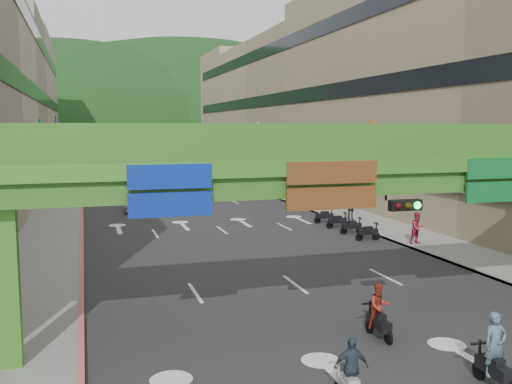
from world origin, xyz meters
TOP-DOWN VIEW (x-y plane):
  - road_slab at (0.00, 50.00)m, footprint 18.00×140.00m
  - sidewalk_left at (-11.00, 50.00)m, footprint 4.00×140.00m
  - sidewalk_right at (11.00, 50.00)m, footprint 4.00×140.00m
  - curb_left at (-9.10, 50.00)m, footprint 0.20×140.00m
  - curb_right at (9.10, 50.00)m, footprint 0.20×140.00m
  - building_row_right at (18.93, 50.00)m, footprint 12.80×95.00m
  - overpass_near at (0.93, 5.38)m, footprint 28.00×12.27m
  - overpass_far at (0.00, 65.00)m, footprint 28.00×2.20m
  - hill_left at (-15.00, 160.00)m, footprint 168.00×140.00m
  - hill_right at (25.00, 180.00)m, footprint 208.00×176.00m
  - bunting_string at (0.00, 30.00)m, footprint 26.00×0.36m
  - scooter_rider_near at (1.54, 1.00)m, footprint 0.67×1.60m
  - scooter_rider_mid at (0.35, 5.11)m, footprint 0.79×1.60m
  - scooter_rider_left at (-2.70, 1.00)m, footprint 0.94×1.60m
  - scooter_rider_far at (-0.47, 46.94)m, footprint 0.95×1.60m
  - parked_scooter_row at (7.80, 23.25)m, footprint 1.60×7.15m
  - car_silver at (-4.89, 36.45)m, footprint 1.83×4.02m
  - car_yellow at (3.84, 60.45)m, footprint 1.95×4.16m
  - pedestrian_red at (9.80, 17.63)m, footprint 1.00×0.83m
  - pedestrian_dark at (9.80, 26.41)m, footprint 1.11×0.57m
  - pedestrian_blue at (12.11, 40.00)m, footprint 0.96×0.87m

SIDE VIEW (x-z plane):
  - hill_left at x=-15.00m, z-range -56.00..56.00m
  - hill_right at x=25.00m, z-range -64.00..64.00m
  - road_slab at x=0.00m, z-range 0.00..0.02m
  - sidewalk_left at x=-11.00m, z-range 0.00..0.15m
  - sidewalk_right at x=11.00m, z-range 0.00..0.15m
  - curb_left at x=-9.10m, z-range 0.00..0.18m
  - curb_right at x=9.10m, z-range 0.00..0.18m
  - parked_scooter_row at x=7.80m, z-range -0.02..1.06m
  - car_silver at x=-4.89m, z-range 0.00..1.28m
  - car_yellow at x=3.84m, z-range 0.00..1.38m
  - pedestrian_blue at x=12.11m, z-range 0.00..1.74m
  - pedestrian_dark at x=9.80m, z-range 0.00..1.81m
  - scooter_rider_left at x=-2.70m, z-range -0.01..1.87m
  - pedestrian_red at x=9.80m, z-range 0.00..1.87m
  - scooter_rider_mid at x=0.35m, z-range 0.02..1.90m
  - scooter_rider_near at x=1.54m, z-range -0.06..2.03m
  - scooter_rider_far at x=-0.47m, z-range 0.03..2.22m
  - overpass_near at x=0.93m, z-range 1.66..8.76m
  - overpass_far at x=0.00m, z-range 1.85..8.95m
  - bunting_string at x=0.00m, z-range 5.73..6.19m
  - building_row_right at x=18.93m, z-range -0.04..18.96m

